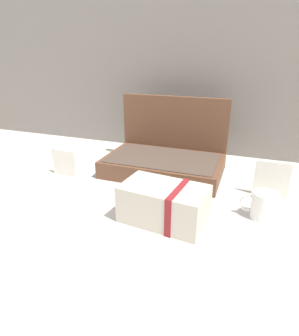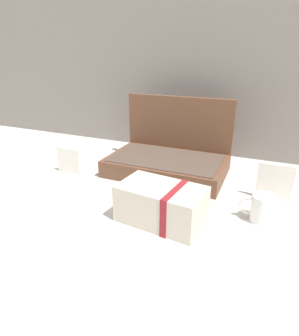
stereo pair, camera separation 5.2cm
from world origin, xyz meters
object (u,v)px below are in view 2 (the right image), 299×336
at_px(open_suitcase, 169,156).
at_px(coffee_mug, 262,208).
at_px(poster_card_right, 274,182).
at_px(cream_toiletry_bag, 162,204).
at_px(info_card_left, 68,161).

xyz_separation_m(open_suitcase, coffee_mug, (0.40, -0.27, -0.02)).
relative_size(open_suitcase, coffee_mug, 4.52).
height_order(coffee_mug, poster_card_right, poster_card_right).
bearing_deg(open_suitcase, coffee_mug, -33.74).
xyz_separation_m(coffee_mug, poster_card_right, (0.03, 0.16, 0.02)).
bearing_deg(coffee_mug, open_suitcase, 146.26).
bearing_deg(cream_toiletry_bag, open_suitcase, 106.59).
height_order(info_card_left, poster_card_right, poster_card_right).
height_order(open_suitcase, poster_card_right, open_suitcase).
bearing_deg(info_card_left, open_suitcase, 30.47).
bearing_deg(coffee_mug, cream_toiletry_bag, -156.41).
bearing_deg(open_suitcase, cream_toiletry_bag, -73.41).
distance_m(cream_toiletry_bag, info_card_left, 0.54).
height_order(cream_toiletry_bag, info_card_left, cream_toiletry_bag).
distance_m(open_suitcase, poster_card_right, 0.44).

